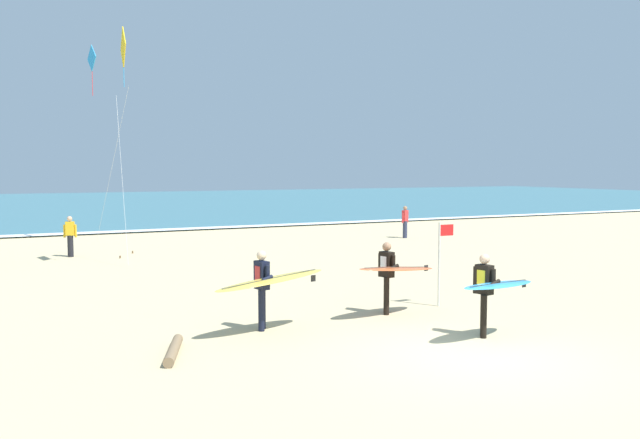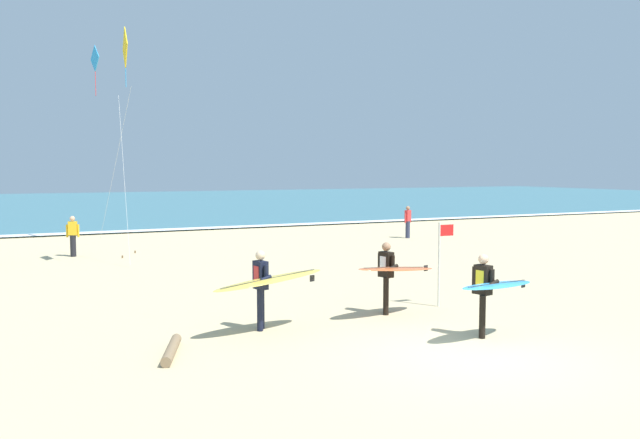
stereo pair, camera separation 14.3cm
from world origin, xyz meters
The scene contains 12 objects.
ground_plane centered at (0.00, 0.00, 0.00)m, with size 160.00×160.00×0.00m, color #CCB789.
ocean_water centered at (0.00, 56.06, 0.04)m, with size 160.00×60.00×0.08m, color teal.
shoreline_foam centered at (0.00, 26.36, 0.09)m, with size 160.00×1.17×0.01m, color white.
surfer_lead centered at (0.38, 3.50, 1.05)m, with size 2.34×1.13×1.71m.
surfer_trailing centered at (1.07, 0.88, 1.04)m, with size 2.05×1.08×1.71m.
surfer_third centered at (-2.82, 3.33, 1.06)m, with size 2.65×1.15×1.71m.
kite_diamond_golden_high centered at (-3.95, 13.69, 7.32)m, with size 0.20×3.33×8.20m.
kite_diamond_cobalt_low centered at (-3.96, 21.77, 8.06)m, with size 1.01×5.01×8.99m.
bystander_red_top centered at (10.04, 17.61, 0.81)m, with size 0.47×0.29×1.59m.
bystander_yellow_top centered at (-5.49, 17.51, 0.81)m, with size 0.48×0.26×1.59m.
lifeguard_flag centered at (2.02, 3.84, 1.27)m, with size 0.45×0.05×2.10m.
driftwood_log centered at (-4.99, 2.47, 0.10)m, with size 0.19×0.19×1.60m, color #846B4C.
Camera 1 is at (-7.66, -9.20, 3.43)m, focal length 36.30 mm.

